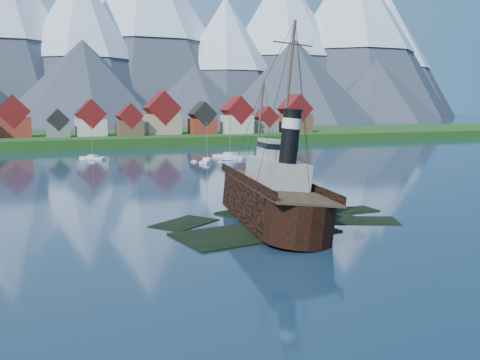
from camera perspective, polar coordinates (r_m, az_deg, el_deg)
name	(u,v)px	position (r m, az deg, el deg)	size (l,w,h in m)	color
ground	(272,227)	(63.91, 3.40, -5.06)	(1400.00, 1400.00, 0.00)	#162C40
shoal	(277,225)	(66.63, 3.97, -4.83)	(31.71, 21.24, 1.14)	black
shore_bank	(92,141)	(228.11, -15.56, 4.03)	(600.00, 80.00, 3.20)	#1E4B15
seawall	(105,148)	(190.53, -14.16, 3.36)	(600.00, 2.50, 2.00)	#3F3D38
town	(1,121)	(208.37, -24.16, 5.76)	(250.96, 16.69, 17.30)	maroon
mountains	(44,24)	(543.15, -20.15, 15.39)	(965.00, 340.00, 205.00)	#2D333D
tugboat_wreck	(263,195)	(67.41, 2.46, -1.60)	(7.47, 32.17, 25.50)	black
sailboat_c	(93,158)	(150.10, -15.43, 2.24)	(6.62, 6.98, 9.93)	silver
sailboat_d	(207,162)	(136.35, -3.53, 1.97)	(6.05, 7.56, 10.68)	silver
sailboat_e	(230,157)	(147.55, -1.06, 2.45)	(7.25, 11.04, 12.70)	silver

